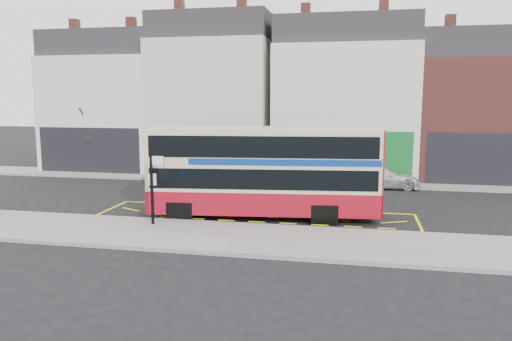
% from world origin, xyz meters
% --- Properties ---
extents(ground, '(120.00, 120.00, 0.00)m').
position_xyz_m(ground, '(0.00, 0.00, 0.00)').
color(ground, black).
rests_on(ground, ground).
extents(pavement, '(40.00, 4.00, 0.15)m').
position_xyz_m(pavement, '(0.00, -2.30, 0.07)').
color(pavement, gray).
rests_on(pavement, ground).
extents(kerb, '(40.00, 0.15, 0.15)m').
position_xyz_m(kerb, '(0.00, -0.38, 0.07)').
color(kerb, gray).
rests_on(kerb, ground).
extents(far_pavement, '(50.00, 3.00, 0.15)m').
position_xyz_m(far_pavement, '(0.00, 11.00, 0.07)').
color(far_pavement, gray).
rests_on(far_pavement, ground).
extents(road_markings, '(14.00, 3.40, 0.01)m').
position_xyz_m(road_markings, '(0.00, 1.60, 0.01)').
color(road_markings, '#F6EC0C').
rests_on(road_markings, ground).
extents(terrace_far_left, '(8.00, 8.01, 10.80)m').
position_xyz_m(terrace_far_left, '(-13.50, 14.99, 4.82)').
color(terrace_far_left, silver).
rests_on(terrace_far_left, ground).
extents(terrace_left, '(8.00, 8.01, 11.80)m').
position_xyz_m(terrace_left, '(-5.50, 14.99, 5.32)').
color(terrace_left, beige).
rests_on(terrace_left, ground).
extents(terrace_green_shop, '(9.00, 8.01, 11.30)m').
position_xyz_m(terrace_green_shop, '(3.50, 14.99, 5.07)').
color(terrace_green_shop, silver).
rests_on(terrace_green_shop, ground).
extents(terrace_right, '(9.00, 8.01, 10.30)m').
position_xyz_m(terrace_right, '(12.50, 14.99, 4.57)').
color(terrace_right, brown).
rests_on(terrace_right, ground).
extents(double_decker_bus, '(10.10, 3.39, 3.96)m').
position_xyz_m(double_decker_bus, '(0.46, 1.27, 2.08)').
color(double_decker_bus, beige).
rests_on(double_decker_bus, ground).
extents(bus_stop_post, '(0.72, 0.13, 2.88)m').
position_xyz_m(bus_stop_post, '(-3.60, -1.25, 1.89)').
color(bus_stop_post, black).
rests_on(bus_stop_post, pavement).
extents(car_silver, '(4.04, 1.83, 1.35)m').
position_xyz_m(car_silver, '(-6.27, 8.80, 0.67)').
color(car_silver, '#9B9B9F').
rests_on(car_silver, ground).
extents(car_grey, '(4.00, 2.30, 1.25)m').
position_xyz_m(car_grey, '(-3.72, 8.31, 0.62)').
color(car_grey, '#36393D').
rests_on(car_grey, ground).
extents(car_white, '(4.52, 2.12, 1.28)m').
position_xyz_m(car_white, '(5.78, 9.71, 0.64)').
color(car_white, silver).
rests_on(car_white, ground).
extents(street_tree_left, '(2.68, 2.68, 5.79)m').
position_xyz_m(street_tree_left, '(-13.79, 11.85, 3.95)').
color(street_tree_left, '#332617').
rests_on(street_tree_left, ground).
extents(street_tree_right, '(2.07, 2.07, 4.47)m').
position_xyz_m(street_tree_right, '(6.15, 12.32, 3.04)').
color(street_tree_right, '#332617').
rests_on(street_tree_right, ground).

